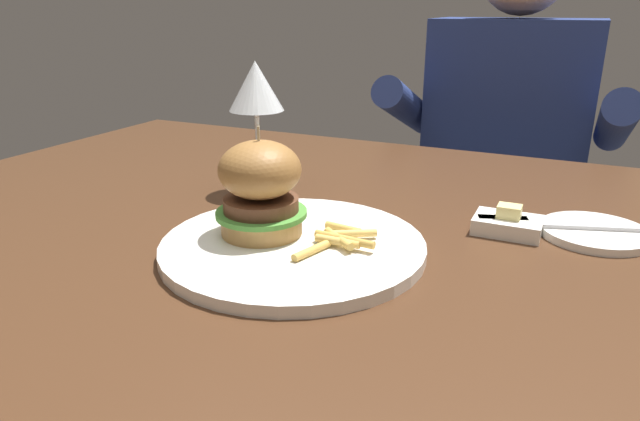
{
  "coord_description": "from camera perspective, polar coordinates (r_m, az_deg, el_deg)",
  "views": [
    {
      "loc": [
        0.25,
        -0.64,
        1.01
      ],
      "look_at": [
        -0.02,
        -0.08,
        0.78
      ],
      "focal_mm": 32.0,
      "sensor_mm": 36.0,
      "label": 1
    }
  ],
  "objects": [
    {
      "name": "dining_table",
      "position": [
        0.77,
        3.67,
        -6.93
      ],
      "size": [
        1.43,
        0.92,
        0.74
      ],
      "color": "#472B19",
      "rests_on": "ground"
    },
    {
      "name": "main_plate",
      "position": [
        0.66,
        -2.7,
        -3.6
      ],
      "size": [
        0.3,
        0.3,
        0.01
      ],
      "primitive_type": "cylinder",
      "color": "white",
      "rests_on": "dining_table"
    },
    {
      "name": "burger_sandwich",
      "position": [
        0.66,
        -5.97,
        2.24
      ],
      "size": [
        0.11,
        0.11,
        0.13
      ],
      "color": "#B78447",
      "rests_on": "main_plate"
    },
    {
      "name": "fries_pile",
      "position": [
        0.64,
        1.9,
        -2.85
      ],
      "size": [
        0.08,
        0.11,
        0.01
      ],
      "color": "#E0B251",
      "rests_on": "main_plate"
    },
    {
      "name": "wine_glass",
      "position": [
        0.84,
        -6.42,
        11.79
      ],
      "size": [
        0.08,
        0.08,
        0.19
      ],
      "color": "silver",
      "rests_on": "dining_table"
    },
    {
      "name": "bread_plate",
      "position": [
        0.78,
        25.79,
        -2.0
      ],
      "size": [
        0.13,
        0.13,
        0.01
      ],
      "primitive_type": "cylinder",
      "color": "white",
      "rests_on": "dining_table"
    },
    {
      "name": "table_knife",
      "position": [
        0.76,
        22.25,
        -1.27
      ],
      "size": [
        0.22,
        0.08,
        0.01
      ],
      "color": "silver",
      "rests_on": "bread_plate"
    },
    {
      "name": "butter_dish",
      "position": [
        0.75,
        18.26,
        -1.27
      ],
      "size": [
        0.08,
        0.06,
        0.04
      ],
      "color": "white",
      "rests_on": "dining_table"
    },
    {
      "name": "diner_person",
      "position": [
        1.46,
        17.48,
        1.19
      ],
      "size": [
        0.51,
        0.36,
        1.18
      ],
      "color": "#282833",
      "rests_on": "ground"
    }
  ]
}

